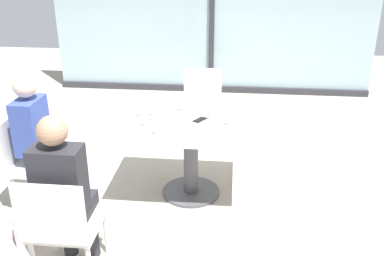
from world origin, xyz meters
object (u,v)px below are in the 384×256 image
Objects in this scene: wine_glass_0 at (210,106)px; wine_glass_2 at (157,121)px; coffee_cup at (140,103)px; chair_front_left at (62,222)px; wine_glass_6 at (182,98)px; dining_table_main at (191,143)px; wine_glass_4 at (145,113)px; chair_side_end at (31,156)px; chair_near_window at (202,102)px; cell_phone_on_table at (200,120)px; handbag_0 at (34,225)px; person_front_left at (64,188)px; wine_glass_3 at (140,104)px; wine_glass_5 at (230,112)px; wine_glass_1 at (153,103)px; person_side_end at (39,136)px.

wine_glass_0 is 1.00× the size of wine_glass_2.
chair_front_left is at bearing -97.19° from coffee_cup.
wine_glass_6 is at bearing 76.61° from wine_glass_2.
dining_table_main is 0.52m from wine_glass_4.
chair_side_end is 4.70× the size of wine_glass_2.
dining_table_main is 1.45m from chair_side_end.
wine_glass_2 is at bearing -100.01° from chair_near_window.
chair_near_window is 4.70× the size of wine_glass_2.
chair_near_window is (0.00, 1.26, -0.05)m from dining_table_main.
wine_glass_6 is at bearing 162.86° from cell_phone_on_table.
chair_front_left is 9.67× the size of coffee_cup.
cell_phone_on_table is at bearing 8.40° from handbag_0.
wine_glass_4 is 1.00× the size of wine_glass_6.
person_front_left reaches higher than coffee_cup.
coffee_cup is at bearing -122.32° from chair_near_window.
handbag_0 is at bearing -119.95° from chair_near_window.
wine_glass_3 reaches higher than dining_table_main.
person_front_left is 8.75× the size of cell_phone_on_table.
person_front_left is at bearing -134.27° from wine_glass_5.
wine_glass_0 is 1.84m from handbag_0.
wine_glass_6 reaches higher than chair_front_left.
wine_glass_5 is at bearing -0.49° from dining_table_main.
chair_side_end is 4.70× the size of wine_glass_5.
chair_front_left is 4.70× the size of wine_glass_3.
wine_glass_1 is 2.06× the size of coffee_cup.
cell_phone_on_table is (-0.28, 0.11, -0.13)m from wine_glass_5.
chair_near_window is 1.58m from wine_glass_2.
wine_glass_2 is 1.28× the size of cell_phone_on_table.
wine_glass_5 is 1.00× the size of wine_glass_6.
wine_glass_0 is at bearing -2.53° from wine_glass_1.
chair_side_end is at bearing -140.41° from coffee_cup.
chair_near_window is at bearing 105.72° from wine_glass_5.
chair_front_left is 1.27m from wine_glass_4.
chair_near_window is at bearing 65.73° from wine_glass_3.
chair_side_end is 1.84m from wine_glass_5.
coffee_cup is (0.21, 1.64, 0.28)m from chair_front_left.
wine_glass_4 is at bearing 72.99° from chair_front_left.
dining_table_main is 0.39m from wine_glass_0.
person_side_end is 1.04m from coffee_cup.
person_side_end is (-1.30, -0.33, 0.16)m from dining_table_main.
handbag_0 is at bearing -125.66° from wine_glass_3.
person_side_end is (-0.54, 0.93, 0.20)m from chair_front_left.
wine_glass_4 reaches higher than cell_phone_on_table.
chair_near_window is at bearing 73.29° from wine_glass_4.
wine_glass_4 and wine_glass_5 have the same top height.
person_side_end is at bearing -165.05° from wine_glass_4.
person_side_end reaches higher than handbag_0.
wine_glass_5 is (1.66, 0.33, 0.16)m from person_side_end.
wine_glass_3 is 0.42m from wine_glass_6.
person_side_end is 1.55m from wine_glass_0.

